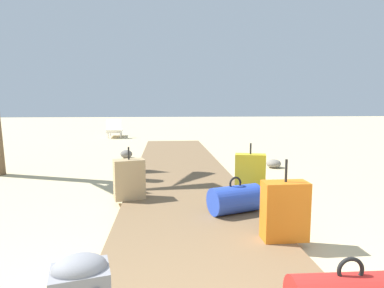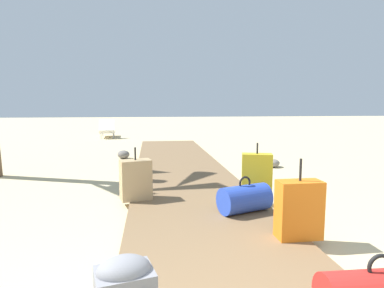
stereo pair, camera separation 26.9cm
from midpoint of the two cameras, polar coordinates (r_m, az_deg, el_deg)
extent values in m
plane|color=#CCB789|center=(5.30, -1.95, -8.07)|extent=(60.00, 60.00, 0.00)
cube|color=brown|center=(6.32, -2.85, -5.22)|extent=(1.79, 10.67, 0.08)
cube|color=tan|center=(4.55, -11.51, -6.16)|extent=(0.46, 0.33, 0.55)
cylinder|color=black|center=(4.48, -11.62, -1.67)|extent=(0.02, 0.02, 0.17)
torus|color=black|center=(2.29, 27.05, -18.64)|extent=(0.16, 0.03, 0.16)
cube|color=gold|center=(4.51, 9.57, -5.67)|extent=(0.44, 0.28, 0.63)
cylinder|color=black|center=(4.44, 9.68, -0.75)|extent=(0.02, 0.02, 0.15)
cylinder|color=#2847B7|center=(4.00, 7.27, -9.50)|extent=(0.68, 0.51, 0.33)
torus|color=black|center=(3.95, 7.31, -6.79)|extent=(0.16, 0.08, 0.16)
ellipsoid|color=slate|center=(1.68, -16.63, -20.50)|extent=(0.30, 0.26, 0.13)
cube|color=orange|center=(3.33, 15.99, -10.98)|extent=(0.43, 0.22, 0.57)
cylinder|color=black|center=(3.24, 16.22, -4.37)|extent=(0.02, 0.02, 0.22)
cube|color=white|center=(14.09, -15.09, 2.22)|extent=(0.71, 1.44, 0.08)
cube|color=white|center=(13.48, -15.27, 3.20)|extent=(0.64, 0.57, 0.47)
cylinder|color=silver|center=(14.68, -15.89, 1.78)|extent=(0.04, 0.04, 0.22)
cylinder|color=silver|center=(14.65, -14.02, 1.83)|extent=(0.04, 0.04, 0.22)
cylinder|color=silver|center=(13.57, -16.21, 1.37)|extent=(0.04, 0.04, 0.22)
cylinder|color=silver|center=(13.54, -14.19, 1.42)|extent=(0.04, 0.04, 0.22)
ellipsoid|color=gray|center=(7.34, 12.88, -3.26)|extent=(0.44, 0.45, 0.18)
ellipsoid|color=slate|center=(8.49, -12.81, -1.79)|extent=(0.43, 0.43, 0.21)
camera|label=1|loc=(0.13, 88.86, 0.14)|focal=30.46mm
camera|label=2|loc=(0.13, -91.14, -0.14)|focal=30.46mm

